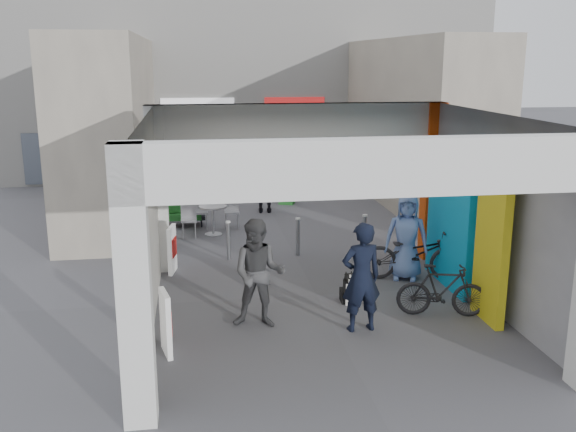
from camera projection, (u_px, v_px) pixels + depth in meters
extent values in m
plane|color=#4E4E52|center=(316.00, 295.00, 12.29)|extent=(90.00, 90.00, 0.00)
cube|color=silver|center=(134.00, 289.00, 7.60)|extent=(0.40, 0.40, 3.50)
cube|color=silver|center=(158.00, 190.00, 13.36)|extent=(0.40, 0.40, 3.50)
cube|color=#CF410C|center=(432.00, 182.00, 14.23)|extent=(0.40, 0.40, 3.50)
plane|color=silver|center=(149.00, 226.00, 10.48)|extent=(0.00, 6.40, 6.40)
plane|color=#9B9BA0|center=(494.00, 213.00, 11.35)|extent=(0.00, 6.40, 6.40)
cube|color=#0C96CB|center=(450.00, 217.00, 12.54)|extent=(0.15, 2.00, 2.80)
cube|color=gold|center=(492.00, 242.00, 10.81)|extent=(0.15, 1.00, 2.80)
plane|color=#ADADA8|center=(330.00, 116.00, 10.50)|extent=(6.40, 6.40, 0.00)
cube|color=silver|center=(299.00, 120.00, 13.51)|extent=(6.40, 0.30, 0.70)
cube|color=silver|center=(384.00, 167.00, 7.65)|extent=(6.40, 0.30, 0.70)
cube|color=silver|center=(298.00, 122.00, 13.68)|extent=(4.20, 0.05, 0.55)
cube|color=white|center=(248.00, 70.00, 24.78)|extent=(18.00, 4.00, 8.00)
cube|color=#515966|center=(254.00, 154.00, 23.53)|extent=(16.20, 0.06, 1.80)
cube|color=white|center=(198.00, 105.00, 22.82)|extent=(2.60, 0.06, 0.50)
cube|color=red|center=(295.00, 104.00, 23.33)|extent=(2.20, 0.06, 0.50)
cube|color=#ACA28F|center=(112.00, 128.00, 18.24)|extent=(2.00, 9.00, 5.00)
cube|color=#ACA28F|center=(415.00, 123.00, 19.55)|extent=(2.00, 9.00, 5.00)
cylinder|color=gray|center=(228.00, 241.00, 14.39)|extent=(0.09, 0.09, 0.87)
cylinder|color=gray|center=(298.00, 237.00, 14.69)|extent=(0.09, 0.09, 0.87)
cylinder|color=gray|center=(364.00, 235.00, 14.76)|extent=(0.09, 0.09, 0.92)
cube|color=silver|center=(166.00, 323.00, 9.74)|extent=(0.20, 0.55, 1.00)
cube|color=red|center=(168.00, 320.00, 9.74)|extent=(0.12, 0.38, 0.40)
cube|color=silver|center=(172.00, 249.00, 13.51)|extent=(0.18, 0.56, 1.00)
cube|color=red|center=(174.00, 247.00, 13.50)|extent=(0.11, 0.39, 0.40)
cylinder|color=#AFAFB5|center=(213.00, 221.00, 16.44)|extent=(0.06, 0.06, 0.74)
cylinder|color=#AFAFB5|center=(213.00, 234.00, 16.53)|extent=(0.45, 0.45, 0.02)
cylinder|color=#AFAFB5|center=(213.00, 207.00, 16.36)|extent=(0.72, 0.72, 0.05)
cube|color=#AFAFB5|center=(189.00, 229.00, 16.19)|extent=(0.39, 0.39, 0.46)
cube|color=#AFAFB5|center=(188.00, 210.00, 16.26)|extent=(0.39, 0.05, 0.46)
cube|color=#AFAFB5|center=(232.00, 220.00, 17.04)|extent=(0.39, 0.39, 0.46)
cube|color=#AFAFB5|center=(231.00, 202.00, 17.11)|extent=(0.39, 0.05, 0.46)
cube|color=#AFAFB5|center=(201.00, 220.00, 17.02)|extent=(0.39, 0.39, 0.46)
cube|color=#AFAFB5|center=(200.00, 202.00, 17.09)|extent=(0.39, 0.05, 0.46)
cube|color=black|center=(183.00, 220.00, 17.38)|extent=(1.19, 0.60, 0.30)
cube|color=#1A5C23|center=(183.00, 216.00, 17.20)|extent=(1.00, 0.35, 0.18)
cube|color=#1A5C23|center=(182.00, 208.00, 17.29)|extent=(1.00, 0.35, 0.18)
cube|color=#1A5C23|center=(182.00, 199.00, 17.39)|extent=(1.00, 0.35, 0.18)
cube|color=#1A5C23|center=(287.00, 199.00, 19.99)|extent=(0.55, 0.50, 0.28)
cube|color=#284496|center=(287.00, 191.00, 19.92)|extent=(0.55, 0.50, 0.28)
cube|color=black|center=(347.00, 295.00, 11.95)|extent=(0.23, 0.31, 0.23)
cube|color=black|center=(349.00, 289.00, 11.78)|extent=(0.19, 0.16, 0.35)
cube|color=silver|center=(350.00, 293.00, 11.71)|extent=(0.15, 0.03, 0.33)
cylinder|color=silver|center=(346.00, 298.00, 11.75)|extent=(0.04, 0.04, 0.27)
cylinder|color=silver|center=(352.00, 298.00, 11.76)|extent=(0.04, 0.04, 0.27)
sphere|color=black|center=(349.00, 278.00, 11.71)|extent=(0.19, 0.19, 0.19)
cube|color=silver|center=(350.00, 281.00, 11.62)|extent=(0.08, 0.12, 0.06)
cone|color=black|center=(346.00, 273.00, 11.72)|extent=(0.07, 0.07, 0.08)
cone|color=black|center=(351.00, 273.00, 11.74)|extent=(0.07, 0.07, 0.08)
imported|color=black|center=(361.00, 277.00, 10.51)|extent=(0.72, 0.52, 1.85)
imported|color=#414144|center=(259.00, 274.00, 10.67)|extent=(1.04, 0.89, 1.86)
imported|color=#6381C1|center=(406.00, 237.00, 13.03)|extent=(1.01, 0.82, 1.79)
imported|color=black|center=(265.00, 185.00, 18.70)|extent=(1.03, 0.53, 1.68)
imported|color=black|center=(413.00, 254.00, 13.05)|extent=(2.18, 1.17, 1.09)
imported|color=black|center=(442.00, 290.00, 11.20)|extent=(1.63, 0.80, 0.94)
imported|color=white|center=(342.00, 166.00, 22.89)|extent=(4.05, 1.85, 1.35)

